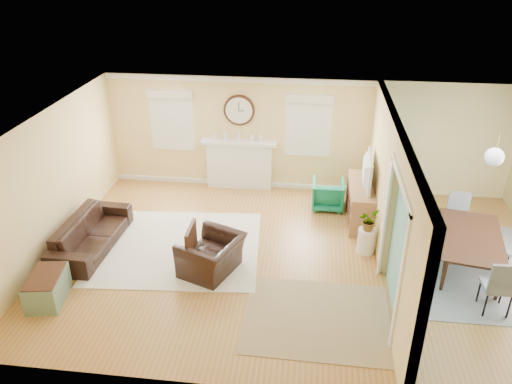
# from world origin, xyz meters

# --- Properties ---
(floor) EXTENTS (9.00, 9.00, 0.00)m
(floor) POSITION_xyz_m (0.00, 0.00, 0.00)
(floor) COLOR #9B6927
(floor) RESTS_ON ground
(wall_back) EXTENTS (9.00, 0.02, 2.60)m
(wall_back) POSITION_xyz_m (0.00, 3.00, 1.30)
(wall_back) COLOR #DFC37B
(wall_back) RESTS_ON ground
(wall_front) EXTENTS (9.00, 0.02, 2.60)m
(wall_front) POSITION_xyz_m (0.00, -3.00, 1.30)
(wall_front) COLOR #DFC37B
(wall_front) RESTS_ON ground
(wall_left) EXTENTS (0.02, 6.00, 2.60)m
(wall_left) POSITION_xyz_m (-4.50, 0.00, 1.30)
(wall_left) COLOR #DFC37B
(wall_left) RESTS_ON ground
(ceiling) EXTENTS (9.00, 6.00, 0.02)m
(ceiling) POSITION_xyz_m (0.00, 0.00, 2.60)
(ceiling) COLOR white
(ceiling) RESTS_ON wall_back
(partition) EXTENTS (0.17, 6.00, 2.60)m
(partition) POSITION_xyz_m (1.51, 0.28, 1.36)
(partition) COLOR #DFC37B
(partition) RESTS_ON ground
(fireplace) EXTENTS (1.70, 0.30, 1.17)m
(fireplace) POSITION_xyz_m (-1.50, 2.88, 0.60)
(fireplace) COLOR white
(fireplace) RESTS_ON ground
(wall_clock) EXTENTS (0.70, 0.07, 0.70)m
(wall_clock) POSITION_xyz_m (-1.50, 2.97, 1.85)
(wall_clock) COLOR #412417
(wall_clock) RESTS_ON wall_back
(window_left) EXTENTS (1.05, 0.13, 1.42)m
(window_left) POSITION_xyz_m (-3.05, 2.95, 1.66)
(window_left) COLOR white
(window_left) RESTS_ON wall_back
(window_right) EXTENTS (1.05, 0.13, 1.42)m
(window_right) POSITION_xyz_m (0.05, 2.95, 1.66)
(window_right) COLOR white
(window_right) RESTS_ON wall_back
(pendant) EXTENTS (0.30, 0.30, 0.55)m
(pendant) POSITION_xyz_m (3.00, 0.00, 2.20)
(pendant) COLOR gold
(pendant) RESTS_ON ceiling
(rug_cream) EXTENTS (3.27, 2.89, 0.02)m
(rug_cream) POSITION_xyz_m (-2.29, 0.16, 0.01)
(rug_cream) COLOR beige
(rug_cream) RESTS_ON floor
(rug_jute) EXTENTS (2.27, 1.87, 0.01)m
(rug_jute) POSITION_xyz_m (0.37, -1.53, 0.01)
(rug_jute) COLOR tan
(rug_jute) RESTS_ON floor
(rug_grey) EXTENTS (2.45, 3.06, 0.01)m
(rug_grey) POSITION_xyz_m (3.02, 0.15, 0.01)
(rug_grey) COLOR gray
(rug_grey) RESTS_ON floor
(sofa) EXTENTS (0.89, 2.12, 0.61)m
(sofa) POSITION_xyz_m (-3.89, -0.03, 0.31)
(sofa) COLOR black
(sofa) RESTS_ON floor
(eames_chair) EXTENTS (1.22, 1.29, 0.67)m
(eames_chair) POSITION_xyz_m (-1.48, -0.52, 0.33)
(eames_chair) COLOR black
(eames_chair) RESTS_ON floor
(green_chair) EXTENTS (0.67, 0.69, 0.63)m
(green_chair) POSITION_xyz_m (0.55, 2.11, 0.31)
(green_chair) COLOR #177762
(green_chair) RESTS_ON floor
(trunk) EXTENTS (0.63, 0.90, 0.48)m
(trunk) POSITION_xyz_m (-3.96, -1.60, 0.24)
(trunk) COLOR slate
(trunk) RESTS_ON floor
(credenza) EXTENTS (0.52, 1.54, 0.80)m
(credenza) POSITION_xyz_m (1.22, 1.66, 0.40)
(credenza) COLOR #96714A
(credenza) RESTS_ON floor
(tv) EXTENTS (0.20, 1.11, 0.63)m
(tv) POSITION_xyz_m (1.20, 1.66, 1.12)
(tv) COLOR black
(tv) RESTS_ON credenza
(garden_stool) EXTENTS (0.33, 0.33, 0.49)m
(garden_stool) POSITION_xyz_m (1.25, 0.43, 0.24)
(garden_stool) COLOR white
(garden_stool) RESTS_ON floor
(potted_plant) EXTENTS (0.44, 0.46, 0.40)m
(potted_plant) POSITION_xyz_m (1.25, 0.43, 0.69)
(potted_plant) COLOR #337F33
(potted_plant) RESTS_ON garden_stool
(dining_table) EXTENTS (1.35, 2.00, 0.65)m
(dining_table) POSITION_xyz_m (3.02, 0.15, 0.32)
(dining_table) COLOR #412417
(dining_table) RESTS_ON floor
(dining_chair_n) EXTENTS (0.45, 0.45, 0.91)m
(dining_chair_n) POSITION_xyz_m (3.02, 1.17, 0.53)
(dining_chair_n) COLOR gray
(dining_chair_n) RESTS_ON floor
(dining_chair_s) EXTENTS (0.44, 0.44, 0.98)m
(dining_chair_s) POSITION_xyz_m (3.11, -1.01, 0.58)
(dining_chair_s) COLOR gray
(dining_chair_s) RESTS_ON floor
(dining_chair_w) EXTENTS (0.53, 0.53, 1.03)m
(dining_chair_w) POSITION_xyz_m (2.46, 0.13, 0.61)
(dining_chair_w) COLOR white
(dining_chair_w) RESTS_ON floor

